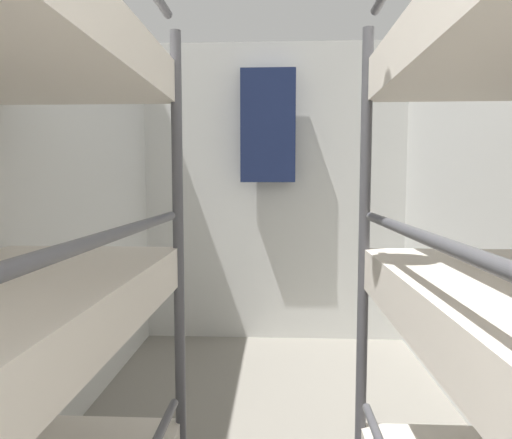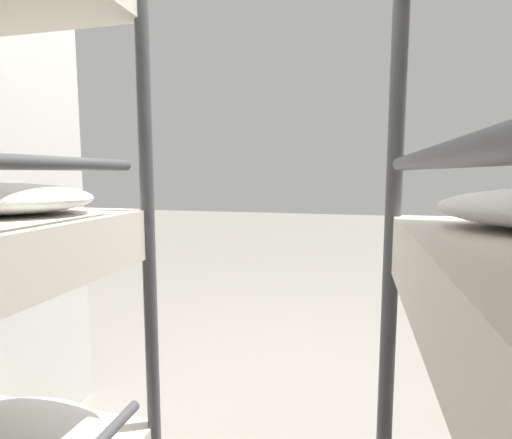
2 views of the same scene
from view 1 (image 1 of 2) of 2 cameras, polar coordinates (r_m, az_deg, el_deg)
name	(u,v)px [view 1 (image 1 of 2)]	position (r m, az deg, el deg)	size (l,w,h in m)	color
wall_back	(274,193)	(3.87, 2.30, 3.27)	(2.31, 0.06, 2.49)	silver
hanging_coat	(268,126)	(3.75, 1.51, 11.58)	(0.44, 0.12, 0.90)	#192347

